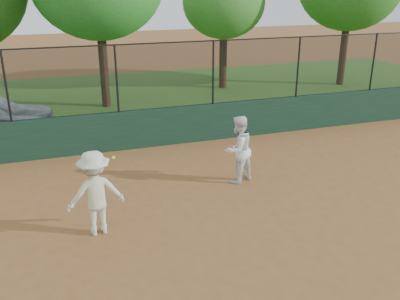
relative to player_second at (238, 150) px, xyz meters
name	(u,v)px	position (x,y,z in m)	size (l,w,h in m)	color
ground	(197,251)	(-1.99, -2.73, -0.88)	(80.00, 80.00, 0.00)	brown
back_wall	(136,129)	(-1.99, 3.27, -0.28)	(26.00, 0.20, 1.20)	#183524
grass_strip	(111,101)	(-1.99, 9.27, -0.87)	(36.00, 12.00, 0.01)	#2F591C
player_second	(238,150)	(0.00, 0.00, 0.00)	(0.85, 0.66, 1.76)	white
player_main	(95,193)	(-3.71, -1.41, 0.02)	(1.22, 0.78, 1.79)	beige
fence_assembly	(133,77)	(-2.02, 3.27, 1.36)	(26.00, 0.06, 2.00)	black
tree_3	(224,2)	(3.56, 10.24, 3.06)	(3.83, 3.48, 5.62)	#412815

